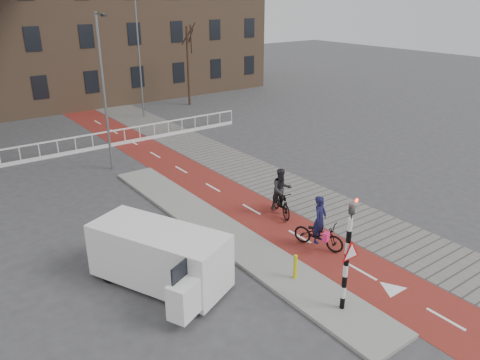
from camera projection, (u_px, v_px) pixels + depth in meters
ground at (308, 273)px, 15.39m from camera, size 120.00×120.00×0.00m
bike_lane at (191, 175)px, 23.69m from camera, size 2.50×60.00×0.01m
sidewalk at (236, 164)px, 25.23m from camera, size 3.00×60.00×0.01m
curb_island at (222, 232)px, 17.97m from camera, size 1.80×16.00×0.12m
traffic_signal at (348, 252)px, 12.81m from camera, size 0.80×0.80×3.68m
bollard at (295, 267)px, 14.80m from camera, size 0.12×0.12×0.82m
cyclist_near at (319, 231)px, 16.74m from camera, size 1.27×2.04×2.00m
cyclist_far at (281, 196)px, 19.18m from camera, size 1.14×1.96×2.02m
van at (159, 256)px, 14.53m from camera, size 3.44×4.72×1.89m
railing at (21, 158)px, 25.23m from camera, size 28.00×0.10×0.99m
tree_right at (188, 67)px, 37.64m from camera, size 0.21×0.21×6.21m
streetlight_near at (104, 95)px, 23.11m from camera, size 0.12×0.12×7.81m
streetlight_right at (139, 56)px, 33.24m from camera, size 0.12×0.12×8.91m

